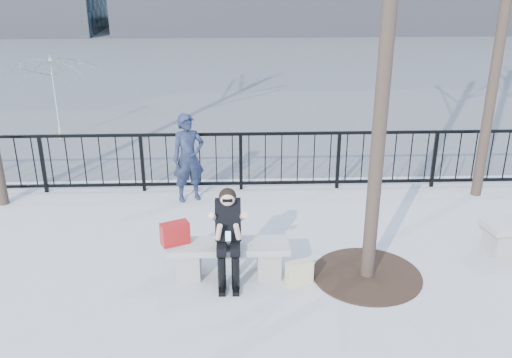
{
  "coord_description": "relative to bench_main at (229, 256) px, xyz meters",
  "views": [
    {
      "loc": [
        0.12,
        -6.81,
        4.22
      ],
      "look_at": [
        0.4,
        0.8,
        1.1
      ],
      "focal_mm": 40.0,
      "sensor_mm": 36.0,
      "label": 1
    }
  ],
  "objects": [
    {
      "name": "ground",
      "position": [
        0.0,
        0.0,
        -0.3
      ],
      "size": [
        120.0,
        120.0,
        0.0
      ],
      "primitive_type": "plane",
      "color": "#A1A29C",
      "rests_on": "ground"
    },
    {
      "name": "street_surface",
      "position": [
        0.0,
        15.0,
        -0.3
      ],
      "size": [
        60.0,
        23.0,
        0.01
      ],
      "primitive_type": "cube",
      "color": "#474747",
      "rests_on": "ground"
    },
    {
      "name": "railing",
      "position": [
        0.0,
        3.0,
        0.25
      ],
      "size": [
        14.0,
        0.06,
        1.1
      ],
      "color": "black",
      "rests_on": "ground"
    },
    {
      "name": "tree_grate",
      "position": [
        1.9,
        -0.1,
        -0.29
      ],
      "size": [
        1.5,
        1.5,
        0.02
      ],
      "primitive_type": "cylinder",
      "color": "black",
      "rests_on": "ground"
    },
    {
      "name": "bench_main",
      "position": [
        0.0,
        0.0,
        0.0
      ],
      "size": [
        1.65,
        0.46,
        0.49
      ],
      "color": "slate",
      "rests_on": "ground"
    },
    {
      "name": "seated_woman",
      "position": [
        0.0,
        -0.16,
        0.37
      ],
      "size": [
        0.5,
        0.64,
        1.34
      ],
      "color": "black",
      "rests_on": "ground"
    },
    {
      "name": "handbag",
      "position": [
        -0.72,
        0.02,
        0.34
      ],
      "size": [
        0.41,
        0.32,
        0.31
      ],
      "primitive_type": "cube",
      "rotation": [
        0.0,
        0.0,
        0.43
      ],
      "color": "#A01313",
      "rests_on": "bench_main"
    },
    {
      "name": "shopping_bag",
      "position": [
        0.94,
        -0.27,
        -0.13
      ],
      "size": [
        0.38,
        0.24,
        0.34
      ],
      "primitive_type": "cube",
      "rotation": [
        0.0,
        0.0,
        0.31
      ],
      "color": "beige",
      "rests_on": "ground"
    },
    {
      "name": "standing_man",
      "position": [
        -0.72,
        2.56,
        0.49
      ],
      "size": [
        0.68,
        0.57,
        1.58
      ],
      "primitive_type": "imported",
      "rotation": [
        0.0,
        0.0,
        0.38
      ],
      "color": "black",
      "rests_on": "ground"
    },
    {
      "name": "vendor_umbrella",
      "position": [
        -3.99,
        5.98,
        0.7
      ],
      "size": [
        2.55,
        2.59,
        2.0
      ],
      "primitive_type": "imported",
      "rotation": [
        0.0,
        0.0,
        -0.18
      ],
      "color": "yellow",
      "rests_on": "ground"
    }
  ]
}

